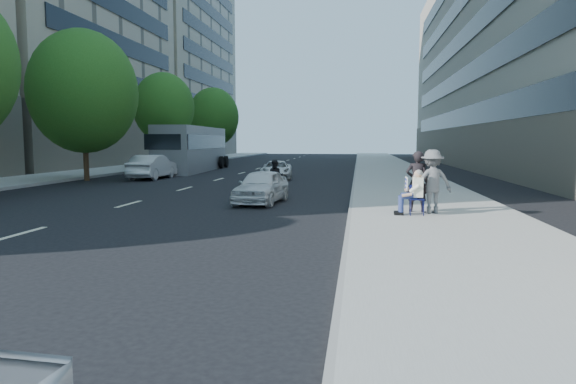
% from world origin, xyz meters
% --- Properties ---
extents(ground, '(160.00, 160.00, 0.00)m').
position_xyz_m(ground, '(0.00, 0.00, 0.00)').
color(ground, black).
rests_on(ground, ground).
extents(near_sidewalk, '(5.00, 120.00, 0.15)m').
position_xyz_m(near_sidewalk, '(4.00, 20.00, 0.07)').
color(near_sidewalk, '#9E9C93').
rests_on(near_sidewalk, ground).
extents(far_sidewalk, '(4.50, 120.00, 0.15)m').
position_xyz_m(far_sidewalk, '(-16.75, 20.00, 0.07)').
color(far_sidewalk, '#9E9C93').
rests_on(far_sidewalk, ground).
extents(far_bldg_north, '(22.00, 28.00, 28.00)m').
position_xyz_m(far_bldg_north, '(-30.00, 62.00, 14.00)').
color(far_bldg_north, tan).
rests_on(far_bldg_north, ground).
extents(near_building, '(14.00, 70.00, 20.00)m').
position_xyz_m(near_building, '(17.00, 32.00, 10.00)').
color(near_building, '#A59C8E').
rests_on(near_building, ground).
extents(tree_far_c, '(6.00, 6.00, 8.47)m').
position_xyz_m(tree_far_c, '(-13.70, 18.00, 5.02)').
color(tree_far_c, '#382616').
rests_on(tree_far_c, ground).
extents(tree_far_d, '(4.80, 4.80, 7.65)m').
position_xyz_m(tree_far_d, '(-13.70, 30.00, 4.89)').
color(tree_far_d, '#382616').
rests_on(tree_far_d, ground).
extents(tree_far_e, '(5.40, 5.40, 7.89)m').
position_xyz_m(tree_far_e, '(-13.70, 44.00, 4.78)').
color(tree_far_e, '#382616').
rests_on(tree_far_e, ground).
extents(seated_protester, '(0.83, 1.12, 1.31)m').
position_xyz_m(seated_protester, '(3.24, 5.61, 0.87)').
color(seated_protester, '#12174F').
rests_on(seated_protester, near_sidewalk).
extents(jogger, '(1.34, 0.97, 1.87)m').
position_xyz_m(jogger, '(3.83, 6.06, 1.08)').
color(jogger, slate).
rests_on(jogger, near_sidewalk).
extents(pedestrian_woman, '(0.68, 0.46, 1.82)m').
position_xyz_m(pedestrian_woman, '(3.43, 6.32, 1.06)').
color(pedestrian_woman, black).
rests_on(pedestrian_woman, near_sidewalk).
extents(white_sedan_near, '(1.76, 3.72, 1.23)m').
position_xyz_m(white_sedan_near, '(-1.82, 8.99, 0.61)').
color(white_sedan_near, silver).
rests_on(white_sedan_near, ground).
extents(white_sedan_mid, '(1.54, 4.37, 1.44)m').
position_xyz_m(white_sedan_mid, '(-10.53, 19.85, 0.72)').
color(white_sedan_mid, silver).
rests_on(white_sedan_mid, ground).
extents(white_sedan_far, '(2.24, 4.08, 1.08)m').
position_xyz_m(white_sedan_far, '(-3.17, 20.82, 0.54)').
color(white_sedan_far, silver).
rests_on(white_sedan_far, ground).
extents(motorcycle, '(0.71, 2.04, 1.42)m').
position_xyz_m(motorcycle, '(-1.96, 13.10, 0.64)').
color(motorcycle, black).
rests_on(motorcycle, ground).
extents(bus, '(3.23, 12.17, 3.30)m').
position_xyz_m(bus, '(-10.75, 28.11, 1.64)').
color(bus, slate).
rests_on(bus, ground).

